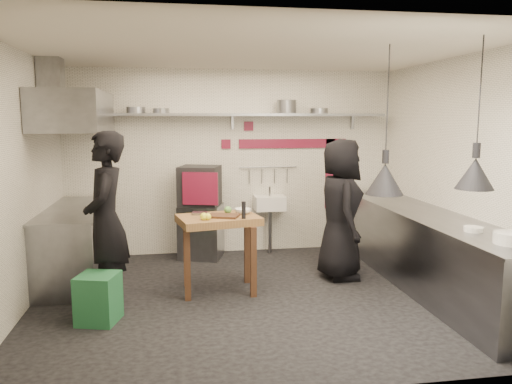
{
  "coord_description": "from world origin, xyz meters",
  "views": [
    {
      "loc": [
        -0.86,
        -5.51,
        2.06
      ],
      "look_at": [
        0.08,
        0.3,
        1.2
      ],
      "focal_mm": 35.0,
      "sensor_mm": 36.0,
      "label": 1
    }
  ],
  "objects": [
    {
      "name": "floor",
      "position": [
        0.0,
        0.0,
        0.0
      ],
      "size": [
        5.0,
        5.0,
        0.0
      ],
      "primitive_type": "plane",
      "color": "black",
      "rests_on": "ground"
    },
    {
      "name": "ceiling",
      "position": [
        0.0,
        0.0,
        2.8
      ],
      "size": [
        5.0,
        5.0,
        0.0
      ],
      "primitive_type": "plane",
      "color": "silver",
      "rests_on": "floor"
    },
    {
      "name": "wall_back",
      "position": [
        0.0,
        2.1,
        1.4
      ],
      "size": [
        5.0,
        0.04,
        2.8
      ],
      "primitive_type": "cube",
      "color": "silver",
      "rests_on": "floor"
    },
    {
      "name": "wall_front",
      "position": [
        0.0,
        -2.1,
        1.4
      ],
      "size": [
        5.0,
        0.04,
        2.8
      ],
      "primitive_type": "cube",
      "color": "silver",
      "rests_on": "floor"
    },
    {
      "name": "wall_left",
      "position": [
        -2.5,
        0.0,
        1.4
      ],
      "size": [
        0.04,
        4.2,
        2.8
      ],
      "primitive_type": "cube",
      "color": "silver",
      "rests_on": "floor"
    },
    {
      "name": "wall_right",
      "position": [
        2.5,
        0.0,
        1.4
      ],
      "size": [
        0.04,
        4.2,
        2.8
      ],
      "primitive_type": "cube",
      "color": "silver",
      "rests_on": "floor"
    },
    {
      "name": "red_band_horiz",
      "position": [
        0.95,
        2.08,
        1.68
      ],
      "size": [
        1.7,
        0.02,
        0.14
      ],
      "primitive_type": "cube",
      "color": "maroon",
      "rests_on": "wall_back"
    },
    {
      "name": "red_band_vert",
      "position": [
        1.55,
        2.08,
        1.2
      ],
      "size": [
        0.14,
        0.02,
        1.1
      ],
      "primitive_type": "cube",
      "color": "maroon",
      "rests_on": "wall_back"
    },
    {
      "name": "red_tile_a",
      "position": [
        0.25,
        2.08,
        1.95
      ],
      "size": [
        0.14,
        0.02,
        0.14
      ],
      "primitive_type": "cube",
      "color": "maroon",
      "rests_on": "wall_back"
    },
    {
      "name": "red_tile_b",
      "position": [
        -0.1,
        2.08,
        1.68
      ],
      "size": [
        0.14,
        0.02,
        0.14
      ],
      "primitive_type": "cube",
      "color": "maroon",
      "rests_on": "wall_back"
    },
    {
      "name": "back_shelf",
      "position": [
        0.0,
        1.92,
        2.12
      ],
      "size": [
        4.6,
        0.34,
        0.04
      ],
      "primitive_type": "cube",
      "color": "slate",
      "rests_on": "wall_back"
    },
    {
      "name": "shelf_bracket_left",
      "position": [
        -1.9,
        2.07,
        2.02
      ],
      "size": [
        0.04,
        0.06,
        0.24
      ],
      "primitive_type": "cube",
      "color": "slate",
      "rests_on": "wall_back"
    },
    {
      "name": "shelf_bracket_mid",
      "position": [
        0.0,
        2.07,
        2.02
      ],
      "size": [
        0.04,
        0.06,
        0.24
      ],
      "primitive_type": "cube",
      "color": "slate",
      "rests_on": "wall_back"
    },
    {
      "name": "shelf_bracket_right",
      "position": [
        1.9,
        2.07,
        2.02
      ],
      "size": [
        0.04,
        0.06,
        0.24
      ],
      "primitive_type": "cube",
      "color": "slate",
      "rests_on": "wall_back"
    },
    {
      "name": "pan_far_left",
      "position": [
        -1.41,
        1.92,
        2.19
      ],
      "size": [
        0.28,
        0.28,
        0.09
      ],
      "primitive_type": "cylinder",
      "rotation": [
        0.0,
        0.0,
        -0.05
      ],
      "color": "slate",
      "rests_on": "back_shelf"
    },
    {
      "name": "pan_mid_left",
      "position": [
        -1.05,
        1.92,
        2.18
      ],
      "size": [
        0.28,
        0.28,
        0.07
      ],
      "primitive_type": "cylinder",
      "rotation": [
        0.0,
        0.0,
        0.28
      ],
      "color": "slate",
      "rests_on": "back_shelf"
    },
    {
      "name": "stock_pot",
      "position": [
        0.81,
        1.92,
        2.24
      ],
      "size": [
        0.3,
        0.3,
        0.2
      ],
      "primitive_type": "cylinder",
      "rotation": [
        0.0,
        0.0,
        -0.03
      ],
      "color": "slate",
      "rests_on": "back_shelf"
    },
    {
      "name": "pan_right",
      "position": [
        1.31,
        1.92,
        2.18
      ],
      "size": [
        0.28,
        0.28,
        0.08
      ],
      "primitive_type": "cylinder",
      "rotation": [
        0.0,
        0.0,
        -0.05
      ],
      "color": "slate",
      "rests_on": "back_shelf"
    },
    {
      "name": "oven_stand",
      "position": [
        -0.51,
        1.81,
        0.4
      ],
      "size": [
        0.73,
        0.69,
        0.8
      ],
      "primitive_type": "cube",
      "rotation": [
        0.0,
        0.0,
        -0.29
      ],
      "color": "slate",
      "rests_on": "floor"
    },
    {
      "name": "combi_oven",
      "position": [
        -0.52,
        1.75,
        1.09
      ],
      "size": [
        0.68,
        0.66,
        0.58
      ],
      "primitive_type": "cube",
      "rotation": [
        0.0,
        0.0,
        -0.29
      ],
      "color": "black",
      "rests_on": "oven_stand"
    },
    {
      "name": "oven_door",
      "position": [
        -0.53,
        1.46,
        1.09
      ],
      "size": [
        0.49,
        0.17,
        0.46
      ],
      "primitive_type": "cube",
      "rotation": [
        0.0,
        0.0,
        -0.29
      ],
      "color": "maroon",
      "rests_on": "combi_oven"
    },
    {
      "name": "oven_glass",
      "position": [
        -0.54,
        1.46,
        1.09
      ],
      "size": [
        0.35,
        0.12,
        0.34
      ],
      "primitive_type": "cube",
      "rotation": [
        0.0,
        0.0,
        -0.29
      ],
      "color": "black",
      "rests_on": "oven_door"
    },
    {
      "name": "hand_sink",
      "position": [
        0.55,
        1.92,
        0.78
      ],
      "size": [
        0.46,
        0.34,
        0.22
      ],
      "primitive_type": "cube",
      "color": "white",
      "rests_on": "wall_back"
    },
    {
      "name": "sink_tap",
      "position": [
        0.55,
        1.92,
        0.96
      ],
      "size": [
        0.03,
        0.03,
        0.14
      ],
      "primitive_type": "cylinder",
      "color": "slate",
      "rests_on": "hand_sink"
    },
    {
      "name": "sink_drain",
      "position": [
        0.55,
        1.88,
        0.34
      ],
      "size": [
        0.06,
        0.06,
        0.66
      ],
      "primitive_type": "cylinder",
      "color": "slate",
      "rests_on": "floor"
    },
    {
      "name": "utensil_rail",
      "position": [
        0.55,
        2.06,
        1.32
      ],
      "size": [
        0.9,
        0.02,
        0.02
      ],
      "primitive_type": "cylinder",
      "rotation": [
        0.0,
        1.57,
        0.0
      ],
      "color": "slate",
      "rests_on": "wall_back"
    },
    {
      "name": "counter_right",
      "position": [
        2.15,
        0.0,
        0.45
      ],
      "size": [
        0.7,
        3.8,
        0.9
      ],
      "primitive_type": "cube",
      "color": "slate",
      "rests_on": "floor"
    },
    {
      "name": "counter_right_top",
      "position": [
        2.15,
        0.0,
        0.92
      ],
      "size": [
        0.76,
        3.9,
        0.03
      ],
      "primitive_type": "cube",
      "color": "slate",
      "rests_on": "counter_right"
    },
    {
      "name": "plate_stack",
      "position": [
        2.12,
        -1.5,
        0.99
      ],
      "size": [
        0.28,
        0.28,
        0.11
      ],
      "primitive_type": "cylinder",
      "rotation": [
        0.0,
        0.0,
        -0.03
      ],
      "color": "white",
      "rests_on": "counter_right_top"
    },
    {
      "name": "small_bowl_right",
      "position": [
        2.1,
        -0.99,
        0.96
      ],
      "size": [
        0.2,
        0.2,
        0.05
      ],
      "primitive_type": "cylinder",
      "rotation": [
        0.0,
        0.0,
        -0.05
      ],
      "color": "white",
      "rests_on": "counter_right_top"
    },
    {
      "name": "counter_left",
      "position": [
        -2.15,
        1.05,
        0.45
      ],
      "size": [
        0.7,
        1.9,
        0.9
      ],
      "primitive_type": "cube",
      "color": "slate",
      "rests_on": "floor"
    },
    {
      "name": "counter_left_top",
      "position": [
        -2.15,
        1.05,
        0.92
      ],
      "size": [
        0.76,
        2.0,
        0.03
      ],
      "primitive_type": "cube",
      "color": "slate",
      "rests_on": "counter_left"
    },
    {
      "name": "extractor_hood",
      "position": [
        -2.1,
        1.05,
        2.15
      ],
      "size": [
        0.78,
        1.6,
        0.5
      ],
      "primitive_type": "cube",
      "color": "slate",
      "rests_on": "ceiling"
    },
    {
      "name": "hood_duct",
      "position": [
        -2.35,
        1.05,
        2.55
      ],
      "size": [
        0.28,
        0.28,
        0.5
      ],
      "primitive_type": "cube",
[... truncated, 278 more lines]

